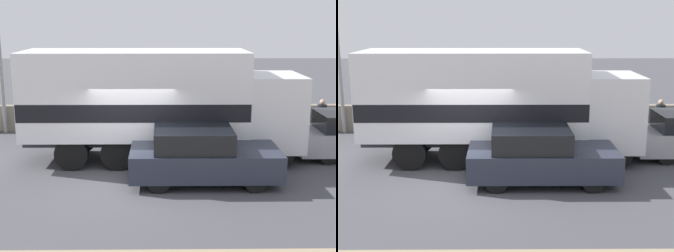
{
  "view_description": "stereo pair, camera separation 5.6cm",
  "coord_description": "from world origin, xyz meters",
  "views": [
    {
      "loc": [
        0.87,
        -12.36,
        4.53
      ],
      "look_at": [
        1.04,
        1.1,
        1.37
      ],
      "focal_mm": 50.0,
      "sensor_mm": 36.0,
      "label": 1
    },
    {
      "loc": [
        0.92,
        -12.36,
        4.53
      ],
      "look_at": [
        1.04,
        1.1,
        1.37
      ],
      "focal_mm": 50.0,
      "sensor_mm": 36.0,
      "label": 2
    }
  ],
  "objects": [
    {
      "name": "ground_plane",
      "position": [
        0.0,
        0.0,
        0.0
      ],
      "size": [
        80.0,
        80.0,
        0.0
      ],
      "primitive_type": "plane",
      "color": "#47474C"
    },
    {
      "name": "box_truck",
      "position": [
        0.66,
        2.14,
        1.95
      ],
      "size": [
        8.65,
        2.39,
        3.51
      ],
      "color": "silver",
      "rests_on": "ground_plane"
    },
    {
      "name": "pedestrian",
      "position": [
        6.76,
        4.47,
        0.81
      ],
      "size": [
        0.34,
        0.34,
        1.57
      ],
      "color": "#473828",
      "rests_on": "ground_plane"
    },
    {
      "name": "stone_wall_backdrop",
      "position": [
        0.0,
        6.23,
        0.52
      ],
      "size": [
        60.0,
        0.35,
        1.04
      ],
      "color": "gray",
      "rests_on": "ground_plane"
    },
    {
      "name": "car_hatchback",
      "position": [
        1.96,
        0.06,
        0.76
      ],
      "size": [
        4.12,
        1.89,
        1.55
      ],
      "color": "#282D3D",
      "rests_on": "ground_plane"
    }
  ]
}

